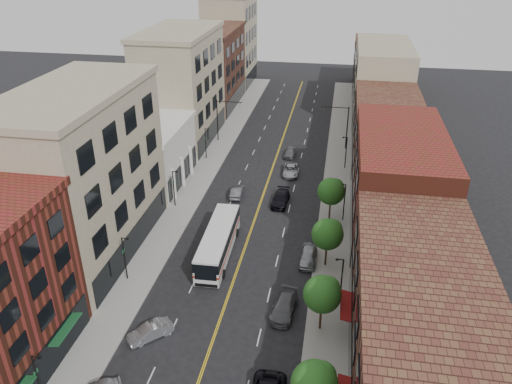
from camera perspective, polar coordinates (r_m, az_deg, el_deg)
The scene contains 34 objects.
ground at distance 45.89m, azimuth -5.26°, elevation -17.33°, with size 220.00×220.00×0.00m, color black.
sidewalk_left at distance 76.19m, azimuth -5.93°, elevation 2.31°, with size 4.00×110.00×0.15m, color gray.
sidewalk_right at distance 73.65m, azimuth 9.25°, elevation 1.16°, with size 4.00×110.00×0.15m, color gray.
bldg_l_tanoffice at distance 56.58m, azimuth -19.13°, elevation 1.58°, with size 10.00×22.00×18.00m, color gray.
bldg_l_white at distance 73.32m, azimuth -12.20°, elevation 4.14°, with size 10.00×14.00×8.00m, color silver.
bldg_l_far_a at distance 86.74m, azimuth -8.48°, elevation 11.60°, with size 10.00×20.00×18.00m, color gray.
bldg_l_far_b at distance 105.67m, azimuth -5.09°, elevation 13.79°, with size 10.00×20.00×15.00m, color #552A22.
bldg_l_far_c at distance 122.25m, azimuth -2.95°, elevation 16.91°, with size 10.00×16.00×20.00m, color gray.
bldg_r_near at distance 42.12m, azimuth 18.20°, elevation -14.54°, with size 10.00×26.00×10.00m, color #552A22.
bldg_r_mid at distance 61.62m, azimuth 15.87°, elevation 1.12°, with size 10.00×22.00×12.00m, color maroon.
bldg_r_far_a at distance 81.32m, azimuth 14.67°, elevation 6.95°, with size 10.00×20.00×10.00m, color #552A22.
bldg_r_far_b at distance 100.75m, azimuth 14.13°, elevation 12.12°, with size 10.00×22.00×14.00m, color gray.
bldg_r_far_c at distance 120.50m, azimuth 13.58°, elevation 13.87°, with size 10.00×18.00×11.00m, color #552A22.
tree_r_0 at distance 37.83m, azimuth 6.85°, elevation -20.81°, with size 3.40×3.40×5.59m.
tree_r_1 at distance 45.14m, azimuth 7.71°, elevation -11.37°, with size 3.40×3.40×5.59m.
tree_r_2 at distance 53.33m, azimuth 8.27°, elevation -4.69°, with size 3.40×3.40×5.59m.
tree_r_3 at distance 62.05m, azimuth 8.68°, elevation 0.16°, with size 3.40×3.40×5.59m.
lamp_l_0 at distance 42.61m, azimuth -23.66°, elevation -18.90°, with size 0.81×0.55×5.05m.
lamp_l_1 at distance 53.06m, azimuth -14.78°, elevation -7.08°, with size 0.81×0.55×5.05m.
lamp_l_2 at distance 65.79m, azimuth -9.35°, elevation 0.63°, with size 0.81×0.55×5.05m.
lamp_l_3 at distance 79.70m, azimuth -5.75°, elevation 5.75°, with size 0.81×0.55×5.05m.
lamp_r_1 at distance 48.98m, azimuth 9.72°, elevation -9.72°, with size 0.81×0.55×5.05m.
lamp_r_2 at distance 62.54m, azimuth 10.03°, elevation -0.92°, with size 0.81×0.55×5.05m.
lamp_r_3 at distance 77.04m, azimuth 10.22°, elevation 4.65°, with size 0.81×0.55×5.05m.
signal_mast_left at distance 86.22m, azimuth -3.97°, elevation 8.70°, with size 4.49×0.18×7.20m.
signal_mast_right at distance 83.92m, azimuth 9.92°, elevation 7.82°, with size 4.49×0.18×7.20m.
city_bus at distance 55.85m, azimuth -4.34°, elevation -5.61°, with size 3.28×12.47×3.18m.
car_angle_b at distance 47.15m, azimuth -12.02°, elevation -15.32°, with size 1.44×4.12×1.36m, color #B4B7BD.
car_parked_mid at distance 48.68m, azimuth 3.23°, elevation -12.94°, with size 2.04×5.03×1.46m, color #4D4D52.
car_parked_far at distance 55.49m, azimuth 5.99°, elevation -7.28°, with size 1.82×4.52×1.54m, color #929498.
car_lane_behind at distance 68.65m, azimuth -2.17°, elevation 0.06°, with size 1.47×4.23×1.39m, color #4B4B50.
car_lane_a at distance 66.70m, azimuth 2.82°, elevation -0.79°, with size 2.03×5.00×1.45m, color black.
car_lane_b at distance 75.11m, azimuth 3.97°, elevation 2.51°, with size 2.22×4.81×1.34m, color #ACAEB4.
car_lane_c at distance 81.37m, azimuth 3.92°, elevation 4.54°, with size 1.60×3.97×1.35m, color #57585D.
Camera 1 is at (9.51, -31.26, 32.22)m, focal length 35.00 mm.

